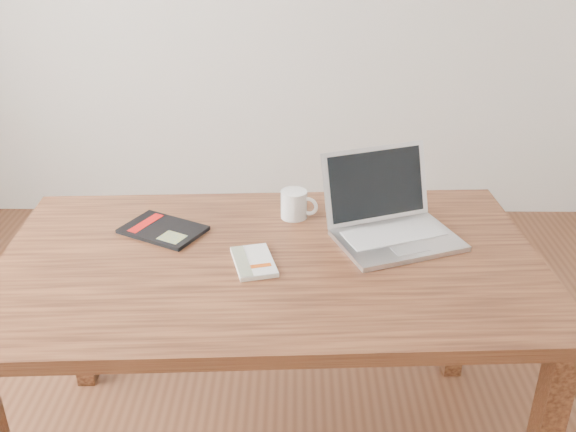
{
  "coord_description": "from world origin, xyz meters",
  "views": [
    {
      "loc": [
        0.03,
        -1.41,
        1.67
      ],
      "look_at": [
        0.01,
        0.22,
        0.85
      ],
      "focal_mm": 40.0,
      "sensor_mm": 36.0,
      "label": 1
    }
  ],
  "objects_px": {
    "desk": "(271,283)",
    "black_guidebook": "(163,230)",
    "white_guidebook": "(254,262)",
    "laptop": "(390,219)",
    "coffee_mug": "(295,204)"
  },
  "relations": [
    {
      "from": "laptop",
      "to": "black_guidebook",
      "type": "bearing_deg",
      "value": 158.34
    },
    {
      "from": "white_guidebook",
      "to": "black_guidebook",
      "type": "relative_size",
      "value": 0.68
    },
    {
      "from": "black_guidebook",
      "to": "coffee_mug",
      "type": "xyz_separation_m",
      "value": [
        0.4,
        0.1,
        0.04
      ]
    },
    {
      "from": "desk",
      "to": "laptop",
      "type": "xyz_separation_m",
      "value": [
        0.35,
        0.14,
        0.14
      ]
    },
    {
      "from": "laptop",
      "to": "desk",
      "type": "bearing_deg",
      "value": -179.27
    },
    {
      "from": "desk",
      "to": "black_guidebook",
      "type": "bearing_deg",
      "value": 152.85
    },
    {
      "from": "white_guidebook",
      "to": "black_guidebook",
      "type": "bearing_deg",
      "value": 132.32
    },
    {
      "from": "desk",
      "to": "black_guidebook",
      "type": "relative_size",
      "value": 5.54
    },
    {
      "from": "desk",
      "to": "black_guidebook",
      "type": "xyz_separation_m",
      "value": [
        -0.33,
        0.15,
        0.1
      ]
    },
    {
      "from": "white_guidebook",
      "to": "laptop",
      "type": "height_order",
      "value": "laptop"
    },
    {
      "from": "coffee_mug",
      "to": "white_guidebook",
      "type": "bearing_deg",
      "value": -94.19
    },
    {
      "from": "black_guidebook",
      "to": "coffee_mug",
      "type": "height_order",
      "value": "coffee_mug"
    },
    {
      "from": "white_guidebook",
      "to": "black_guidebook",
      "type": "height_order",
      "value": "white_guidebook"
    },
    {
      "from": "black_guidebook",
      "to": "laptop",
      "type": "relative_size",
      "value": 0.66
    },
    {
      "from": "black_guidebook",
      "to": "laptop",
      "type": "distance_m",
      "value": 0.69
    }
  ]
}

